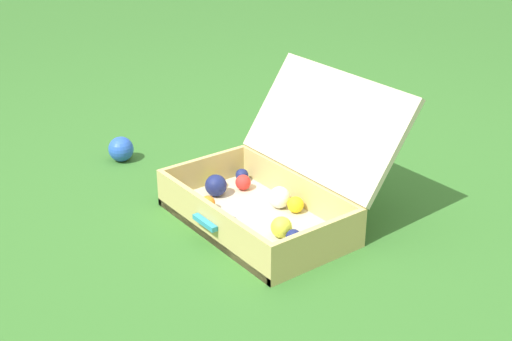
# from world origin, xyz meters

# --- Properties ---
(ground_plane) EXTENTS (16.00, 16.00, 0.00)m
(ground_plane) POSITION_xyz_m (0.00, 0.00, 0.00)
(ground_plane) COLOR #336B28
(open_suitcase) EXTENTS (0.62, 0.60, 0.44)m
(open_suitcase) POSITION_xyz_m (0.04, 0.02, 0.11)
(open_suitcase) COLOR beige
(open_suitcase) RESTS_ON ground
(stray_ball_on_grass) EXTENTS (0.10, 0.10, 0.10)m
(stray_ball_on_grass) POSITION_xyz_m (-0.68, -0.17, 0.05)
(stray_ball_on_grass) COLOR blue
(stray_ball_on_grass) RESTS_ON ground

